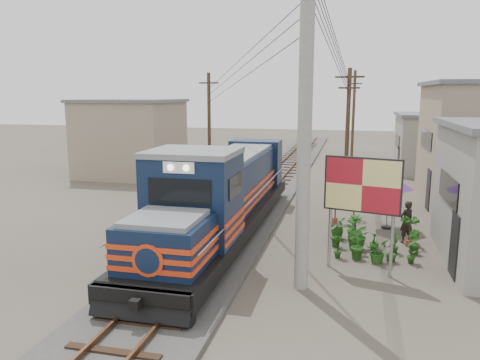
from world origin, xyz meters
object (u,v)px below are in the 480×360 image
(locomotive, at_px, (223,197))
(market_umbrella, at_px, (389,182))
(vendor, at_px, (406,222))
(billboard, at_px, (362,188))

(locomotive, distance_m, market_umbrella, 6.96)
(market_umbrella, bearing_deg, vendor, -72.28)
(billboard, bearing_deg, market_umbrella, 91.26)
(billboard, distance_m, market_umbrella, 5.46)
(locomotive, bearing_deg, market_umbrella, 24.12)
(billboard, relative_size, market_umbrella, 1.43)
(market_umbrella, height_order, vendor, market_umbrella)
(market_umbrella, relative_size, vendor, 1.58)
(locomotive, bearing_deg, vendor, 8.52)
(locomotive, relative_size, vendor, 9.29)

